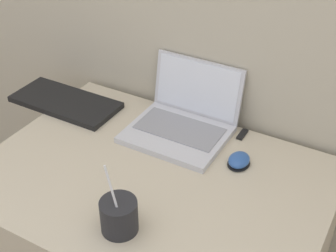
{
  "coord_description": "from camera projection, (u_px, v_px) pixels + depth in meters",
  "views": [
    {
      "loc": [
        0.56,
        -0.52,
        1.62
      ],
      "look_at": [
        -0.03,
        0.52,
        0.8
      ],
      "focal_mm": 50.0,
      "sensor_mm": 36.0,
      "label": 1
    }
  ],
  "objects": [
    {
      "name": "laptop",
      "position": [
        183.0,
        119.0,
        1.54
      ],
      "size": [
        0.32,
        0.3,
        0.21
      ],
      "color": "silver",
      "rests_on": "desk"
    },
    {
      "name": "drink_cup",
      "position": [
        119.0,
        215.0,
        1.17
      ],
      "size": [
        0.1,
        0.1,
        0.21
      ],
      "color": "#232326",
      "rests_on": "desk"
    },
    {
      "name": "computer_mouse",
      "position": [
        239.0,
        161.0,
        1.41
      ],
      "size": [
        0.07,
        0.08,
        0.03
      ],
      "color": "black",
      "rests_on": "desk"
    },
    {
      "name": "external_keyboard",
      "position": [
        65.0,
        102.0,
        1.69
      ],
      "size": [
        0.39,
        0.18,
        0.02
      ],
      "color": "black",
      "rests_on": "desk"
    },
    {
      "name": "usb_stick",
      "position": [
        242.0,
        134.0,
        1.54
      ],
      "size": [
        0.02,
        0.06,
        0.01
      ],
      "color": "black",
      "rests_on": "desk"
    }
  ]
}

